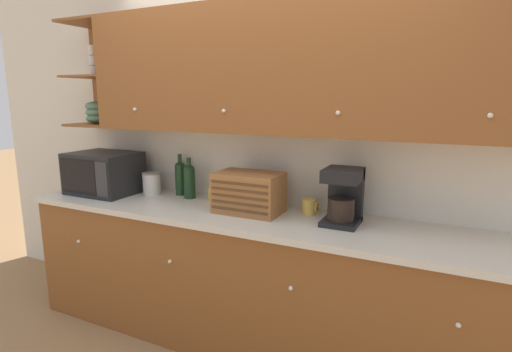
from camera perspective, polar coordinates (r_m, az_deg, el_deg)
ground_plane at (r=3.29m, az=1.79°, el=-19.92°), size 24.00×24.00×0.00m
wall_back at (r=2.87m, az=2.20°, el=3.22°), size 5.75×0.06×2.60m
counter_unit at (r=2.81m, az=-0.88°, el=-14.62°), size 3.37×0.66×0.95m
backsplash_panel at (r=2.85m, az=1.89°, el=1.26°), size 3.35×0.01×0.52m
upper_cabinets at (r=2.59m, az=3.85°, el=15.03°), size 3.35×0.38×0.82m
microwave at (r=3.38m, az=-20.91°, el=0.42°), size 0.52×0.40×0.32m
storage_canister at (r=3.23m, az=-14.67°, el=-1.04°), size 0.14×0.14×0.17m
second_wine_bottle at (r=3.16m, az=-10.75°, el=-0.06°), size 0.08×0.08×0.32m
wine_bottle at (r=3.04m, az=-9.49°, el=-0.53°), size 0.09×0.09×0.31m
mug at (r=2.95m, az=-5.97°, el=-2.60°), size 0.10×0.09×0.10m
bread_box at (r=2.63m, az=-1.03°, el=-2.39°), size 0.43×0.28×0.27m
mug_blue_second at (r=2.63m, az=7.66°, el=-4.35°), size 0.11×0.09×0.10m
coffee_maker at (r=2.45m, az=12.34°, el=-2.74°), size 0.21×0.24×0.34m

